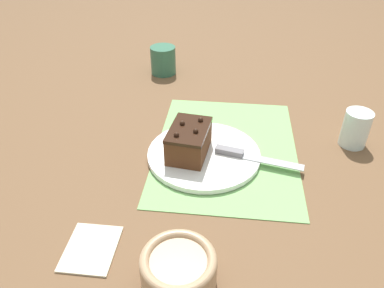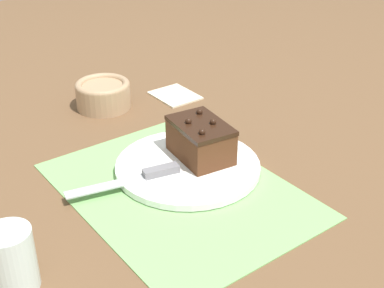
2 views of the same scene
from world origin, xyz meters
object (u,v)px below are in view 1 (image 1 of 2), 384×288
Objects in this scene: cake_plate at (205,154)px; serving_knife at (245,155)px; coffee_mug at (164,60)px; chocolate_cake at (191,141)px; small_bowl at (181,269)px; drinking_glass at (357,129)px.

serving_knife is at bearing -93.99° from cake_plate.
cake_plate is at bearing -159.04° from coffee_mug.
coffee_mug is at bearing 16.92° from chocolate_cake.
small_bowl is at bearing 178.04° from cake_plate.
chocolate_cake is at bearing -163.08° from coffee_mug.
serving_knife is 2.22× the size of drinking_glass.
cake_plate is at bearing -79.01° from chocolate_cake.
drinking_glass is at bearing -124.11° from coffee_mug.
coffee_mug is (0.37, 0.54, -0.00)m from drinking_glass.
chocolate_cake is at bearing 3.94° from small_bowl.
drinking_glass is 0.58m from small_bowl.
serving_knife is 0.35m from small_bowl.
cake_plate is 0.34m from small_bowl.
chocolate_cake is 0.66× the size of serving_knife.
serving_knife is 0.29m from drinking_glass.
chocolate_cake is at bearing 104.76° from drinking_glass.
serving_knife is 2.18× the size of coffee_mug.
small_bowl is (-0.33, -0.02, -0.02)m from chocolate_cake.
coffee_mug reaches higher than small_bowl.
drinking_glass is 0.74× the size of small_bowl.
small_bowl is (-0.33, 0.10, 0.01)m from serving_knife.
serving_knife is 1.65× the size of small_bowl.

